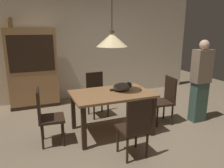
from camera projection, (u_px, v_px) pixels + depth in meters
The scene contains 13 objects.
ground at pixel (127, 139), 3.68m from camera, with size 10.00×10.00×0.00m, color #847056.
back_wall at pixel (85, 43), 5.70m from camera, with size 6.40×0.10×2.90m, color beige.
dining_table at pixel (112, 98), 3.79m from camera, with size 1.40×0.90×0.75m.
chair_far_back at pixel (96, 92), 4.61m from camera, with size 0.43×0.43×0.93m.
chair_left_side at pixel (46, 114), 3.42m from camera, with size 0.43×0.43×0.93m.
chair_right_side at pixel (165, 98), 4.22m from camera, with size 0.44×0.44×0.93m.
chair_near_front at pixel (135, 126), 3.04m from camera, with size 0.41×0.41×0.93m.
cat_sleeping at pixel (123, 87), 3.85m from camera, with size 0.39×0.23×0.16m.
pendant_lamp at pixel (112, 40), 3.53m from camera, with size 0.52×0.52×1.30m.
hutch_bookcase at pixel (33, 70), 5.05m from camera, with size 1.12×0.45×1.85m.
book_yellow_short at pixel (7, 24), 4.63m from camera, with size 0.04×0.20×0.18m, color gold.
book_brown_thick at pixel (11, 23), 4.65m from camera, with size 0.06×0.24×0.22m, color brown.
person_standing at pixel (200, 82), 4.22m from camera, with size 0.36×0.22×1.64m.
Camera 1 is at (-1.47, -2.99, 1.85)m, focal length 34.42 mm.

